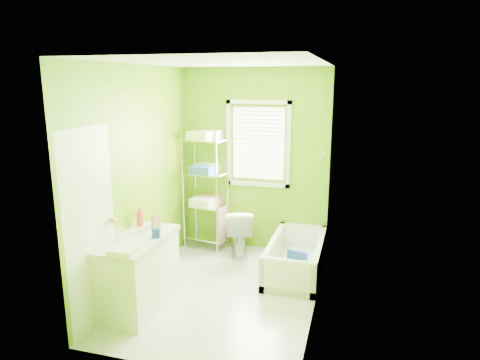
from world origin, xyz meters
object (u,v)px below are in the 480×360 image
(bathtub, at_px, (295,262))
(vanity, at_px, (138,270))
(toilet, at_px, (239,231))
(wire_shelf_unit, at_px, (207,177))

(bathtub, xyz_separation_m, vanity, (-1.52, -1.29, 0.27))
(bathtub, bearing_deg, vanity, -139.69)
(toilet, height_order, wire_shelf_unit, wire_shelf_unit)
(bathtub, xyz_separation_m, wire_shelf_unit, (-1.39, 0.53, 0.91))
(bathtub, height_order, wire_shelf_unit, wire_shelf_unit)
(toilet, bearing_deg, bathtub, 136.64)
(bathtub, bearing_deg, toilet, 154.68)
(bathtub, bearing_deg, wire_shelf_unit, 159.00)
(bathtub, relative_size, toilet, 2.09)
(vanity, bearing_deg, bathtub, 40.31)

